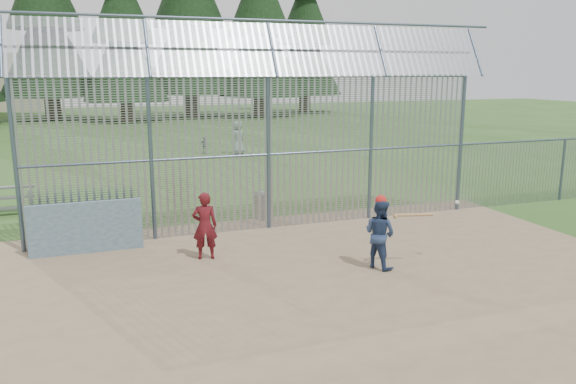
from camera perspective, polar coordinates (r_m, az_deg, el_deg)
name	(u,v)px	position (r m, az deg, el deg)	size (l,w,h in m)	color
ground	(320,271)	(11.98, 3.28, -8.00)	(120.00, 120.00, 0.00)	#2D511E
dirt_infield	(330,278)	(11.54, 4.27, -8.75)	(14.00, 10.00, 0.02)	#756047
dugout_wall	(86,228)	(13.68, -19.82, -3.42)	(2.50, 0.12, 1.20)	#38566B
batter	(380,234)	(12.05, 9.30, -4.21)	(0.72, 0.56, 1.48)	navy
onlooker	(205,226)	(12.57, -8.45, -3.41)	(0.55, 0.36, 1.52)	maroon
bg_kid_standing	(238,137)	(28.59, -5.09, 5.55)	(0.83, 0.54, 1.70)	gray
bg_kid_seated	(205,145)	(28.98, -8.46, 4.71)	(0.50, 0.21, 0.86)	slate
batting_gear	(391,204)	(11.96, 10.43, -1.23)	(1.89, 0.41, 0.49)	red
trash_can	(263,206)	(15.97, -2.60, -1.41)	(0.56, 0.56, 0.82)	gray
backstop_fence	(333,138)	(15.22, 4.61, 5.47)	(20.09, 0.81, 5.30)	#47566B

